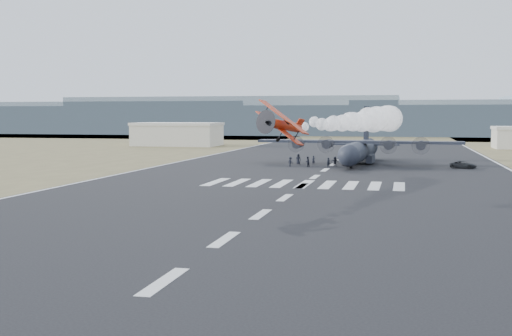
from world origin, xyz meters
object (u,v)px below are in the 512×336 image
(hangar_left, at_px, (177,134))
(crew_d, at_px, (351,162))
(support_vehicle, at_px, (463,165))
(crew_b, at_px, (307,162))
(crew_c, at_px, (290,162))
(crew_f, at_px, (335,162))
(crew_e, at_px, (298,159))
(aerobatic_biplane, at_px, (282,125))
(crew_h, at_px, (344,160))
(transport_aircraft, at_px, (359,149))
(crew_g, at_px, (329,163))
(crew_a, at_px, (314,160))

(hangar_left, height_order, crew_d, hangar_left)
(support_vehicle, bearing_deg, crew_d, 107.46)
(crew_b, bearing_deg, crew_c, -64.11)
(hangar_left, bearing_deg, crew_f, -51.19)
(hangar_left, distance_m, crew_e, 77.16)
(aerobatic_biplane, xyz_separation_m, crew_c, (-7.14, 45.68, -7.16))
(crew_b, bearing_deg, crew_h, 161.84)
(aerobatic_biplane, xyz_separation_m, crew_d, (3.11, 48.43, -7.17))
(support_vehicle, height_order, crew_c, crew_c)
(support_vehicle, bearing_deg, crew_h, 104.97)
(hangar_left, distance_m, transport_aircraft, 81.43)
(hangar_left, distance_m, crew_f, 84.36)
(aerobatic_biplane, bearing_deg, crew_d, 100.01)
(crew_g, bearing_deg, transport_aircraft, 27.94)
(crew_d, bearing_deg, crew_a, 47.18)
(crew_e, bearing_deg, aerobatic_biplane, -94.77)
(crew_b, distance_m, crew_d, 7.90)
(aerobatic_biplane, height_order, crew_b, aerobatic_biplane)
(crew_d, bearing_deg, hangar_left, 15.27)
(support_vehicle, relative_size, crew_h, 2.29)
(support_vehicle, bearing_deg, crew_e, 102.73)
(transport_aircraft, height_order, crew_e, transport_aircraft)
(aerobatic_biplane, bearing_deg, crew_g, 104.21)
(crew_a, distance_m, crew_b, 5.47)
(crew_a, xyz_separation_m, crew_f, (4.22, -3.36, 0.06))
(crew_f, xyz_separation_m, crew_h, (1.36, 2.10, 0.07))
(crew_f, bearing_deg, crew_c, -8.70)
(hangar_left, distance_m, crew_a, 79.11)
(support_vehicle, distance_m, crew_a, 25.72)
(crew_a, bearing_deg, crew_e, -156.97)
(transport_aircraft, xyz_separation_m, crew_a, (-7.93, -3.77, -1.93))
(transport_aircraft, xyz_separation_m, crew_g, (-4.58, -9.38, -1.89))
(hangar_left, distance_m, crew_d, 85.13)
(hangar_left, relative_size, crew_h, 13.07)
(support_vehicle, height_order, crew_e, crew_e)
(transport_aircraft, bearing_deg, crew_b, -128.33)
(crew_g, relative_size, crew_h, 0.91)
(crew_c, xyz_separation_m, crew_g, (6.73, -0.71, 0.02))
(crew_c, bearing_deg, transport_aircraft, -102.27)
(crew_b, height_order, crew_e, crew_e)
(hangar_left, height_order, crew_c, hangar_left)
(crew_f, bearing_deg, crew_d, -175.60)
(aerobatic_biplane, xyz_separation_m, crew_a, (-3.76, 50.58, -7.18))
(transport_aircraft, xyz_separation_m, crew_b, (-8.23, -9.23, -1.84))
(support_vehicle, xyz_separation_m, crew_f, (-21.40, -1.03, 0.27))
(support_vehicle, bearing_deg, crew_a, 102.82)
(transport_aircraft, xyz_separation_m, crew_d, (-1.06, -5.92, -1.93))
(aerobatic_biplane, bearing_deg, crew_e, 111.07)
(crew_c, xyz_separation_m, crew_d, (10.25, 2.74, -0.01))
(crew_g, xyz_separation_m, crew_h, (2.22, 4.34, 0.09))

